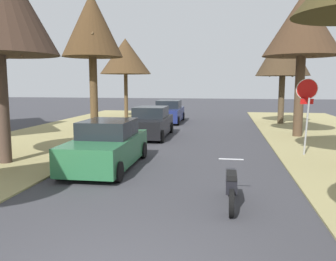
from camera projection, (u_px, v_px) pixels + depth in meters
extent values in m
cylinder|color=#9EA0A5|center=(307.00, 127.00, 13.29)|extent=(0.07, 0.47, 2.23)
cylinder|color=white|center=(307.00, 89.00, 13.34)|extent=(0.81, 0.20, 0.80)
cylinder|color=red|center=(307.00, 89.00, 13.34)|extent=(0.77, 0.21, 0.75)
cube|color=red|center=(307.00, 101.00, 13.32)|extent=(0.48, 0.09, 0.20)
cylinder|color=#4C3827|center=(299.00, 97.00, 18.15)|extent=(0.47, 0.47, 4.12)
cone|color=#3D2A1B|center=(303.00, 24.00, 17.66)|extent=(3.91, 3.91, 3.15)
cylinder|color=#4C3827|center=(287.00, 45.00, 18.14)|extent=(0.71, 1.59, 1.30)
cylinder|color=#4C3827|center=(310.00, 41.00, 17.45)|extent=(0.84, 0.97, 1.51)
cylinder|color=#4B3C29|center=(281.00, 100.00, 23.96)|extent=(0.40, 0.40, 3.24)
cone|color=#3C2D1D|center=(283.00, 51.00, 23.52)|extent=(3.59, 3.59, 3.28)
cylinder|color=#4B3C29|center=(279.00, 66.00, 24.32)|extent=(1.48, 0.51, 1.44)
cylinder|color=#4B3C29|center=(293.00, 68.00, 23.47)|extent=(0.39, 1.45, 1.19)
cylinder|color=#4B3C29|center=(282.00, 64.00, 24.07)|extent=(1.08, 0.27, 1.75)
cylinder|color=#46352B|center=(3.00, 110.00, 12.07)|extent=(0.42, 0.42, 3.70)
cylinder|color=#46352B|center=(5.00, 33.00, 11.33)|extent=(0.89, 1.17, 1.43)
cylinder|color=#46352B|center=(17.00, 42.00, 12.33)|extent=(1.45, 0.75, 1.12)
cylinder|color=brown|center=(94.00, 95.00, 19.95)|extent=(0.44, 0.44, 4.21)
cone|color=#432E1A|center=(92.00, 24.00, 19.43)|extent=(3.39, 3.39, 3.54)
cylinder|color=brown|center=(103.00, 46.00, 19.14)|extent=(0.90, 1.65, 1.32)
cylinder|color=brown|center=(89.00, 47.00, 19.94)|extent=(0.87, 0.94, 1.31)
cylinder|color=brown|center=(126.00, 96.00, 28.02)|extent=(0.29, 0.29, 3.47)
cone|color=#45311C|center=(125.00, 56.00, 27.60)|extent=(4.02, 4.02, 2.76)
cylinder|color=brown|center=(126.00, 68.00, 27.32)|extent=(0.92, 0.39, 0.98)
cylinder|color=brown|center=(131.00, 69.00, 28.07)|extent=(0.92, 0.79, 0.88)
cube|color=#28663D|center=(107.00, 150.00, 11.71)|extent=(1.89, 4.43, 0.85)
cube|color=black|center=(108.00, 128.00, 11.83)|extent=(1.64, 2.05, 0.56)
cylinder|color=black|center=(118.00, 172.00, 10.01)|extent=(0.21, 0.60, 0.60)
cylinder|color=black|center=(60.00, 170.00, 10.26)|extent=(0.21, 0.60, 0.60)
cylinder|color=black|center=(143.00, 150.00, 13.24)|extent=(0.21, 0.60, 0.60)
cylinder|color=black|center=(99.00, 149.00, 13.50)|extent=(0.21, 0.60, 0.60)
cube|color=black|center=(150.00, 126.00, 18.38)|extent=(1.89, 4.43, 0.85)
cube|color=black|center=(151.00, 112.00, 18.50)|extent=(1.64, 2.05, 0.56)
cylinder|color=black|center=(161.00, 136.00, 16.68)|extent=(0.21, 0.60, 0.60)
cylinder|color=black|center=(126.00, 135.00, 16.93)|extent=(0.21, 0.60, 0.60)
cylinder|color=black|center=(171.00, 128.00, 19.91)|extent=(0.21, 0.60, 0.60)
cylinder|color=black|center=(141.00, 127.00, 20.16)|extent=(0.21, 0.60, 0.60)
cube|color=navy|center=(169.00, 114.00, 25.17)|extent=(1.89, 4.43, 0.85)
cube|color=black|center=(169.00, 104.00, 25.29)|extent=(1.64, 2.05, 0.56)
cylinder|color=black|center=(178.00, 121.00, 23.46)|extent=(0.21, 0.60, 0.60)
cylinder|color=black|center=(152.00, 120.00, 23.71)|extent=(0.21, 0.60, 0.60)
cylinder|color=black|center=(183.00, 116.00, 26.70)|extent=(0.21, 0.60, 0.60)
cylinder|color=black|center=(160.00, 116.00, 26.95)|extent=(0.21, 0.60, 0.60)
cylinder|color=black|center=(230.00, 184.00, 8.82)|extent=(0.10, 0.60, 0.60)
cylinder|color=black|center=(231.00, 203.00, 7.40)|extent=(0.10, 0.60, 0.60)
cube|color=black|center=(231.00, 181.00, 8.07)|extent=(0.25, 1.02, 0.36)
cube|color=black|center=(232.00, 175.00, 7.80)|extent=(0.22, 0.56, 0.12)
cylinder|color=#9EA0A5|center=(231.00, 159.00, 8.63)|extent=(0.60, 0.04, 0.04)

